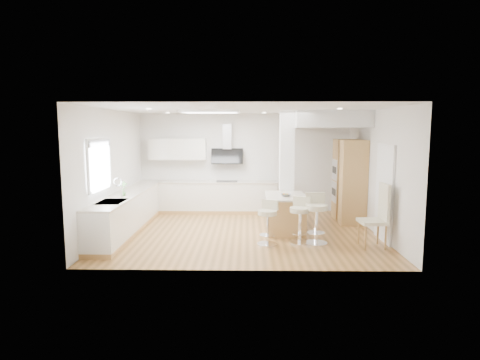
{
  "coord_description": "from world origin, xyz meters",
  "views": [
    {
      "loc": [
        0.07,
        -9.0,
        2.37
      ],
      "look_at": [
        -0.1,
        0.4,
        1.17
      ],
      "focal_mm": 30.0,
      "sensor_mm": 36.0,
      "label": 1
    }
  ],
  "objects_px": {
    "peninsula": "(285,213)",
    "bar_stool_a": "(268,220)",
    "bar_stool_b": "(300,218)",
    "dining_chair": "(378,213)",
    "bar_stool_c": "(316,216)"
  },
  "relations": [
    {
      "from": "peninsula",
      "to": "bar_stool_a",
      "type": "xyz_separation_m",
      "value": [
        -0.46,
        -1.12,
        0.09
      ]
    },
    {
      "from": "peninsula",
      "to": "bar_stool_c",
      "type": "bearing_deg",
      "value": -61.53
    },
    {
      "from": "bar_stool_a",
      "to": "bar_stool_b",
      "type": "relative_size",
      "value": 0.95
    },
    {
      "from": "peninsula",
      "to": "bar_stool_c",
      "type": "height_order",
      "value": "bar_stool_c"
    },
    {
      "from": "dining_chair",
      "to": "peninsula",
      "type": "bearing_deg",
      "value": 140.59
    },
    {
      "from": "peninsula",
      "to": "bar_stool_c",
      "type": "xyz_separation_m",
      "value": [
        0.54,
        -1.04,
        0.16
      ]
    },
    {
      "from": "peninsula",
      "to": "bar_stool_b",
      "type": "bearing_deg",
      "value": -76.92
    },
    {
      "from": "bar_stool_c",
      "to": "bar_stool_b",
      "type": "bearing_deg",
      "value": 171.37
    },
    {
      "from": "peninsula",
      "to": "bar_stool_a",
      "type": "relative_size",
      "value": 1.53
    },
    {
      "from": "bar_stool_a",
      "to": "bar_stool_b",
      "type": "xyz_separation_m",
      "value": [
        0.68,
        0.12,
        0.03
      ]
    },
    {
      "from": "peninsula",
      "to": "bar_stool_a",
      "type": "bearing_deg",
      "value": -111.47
    },
    {
      "from": "bar_stool_b",
      "to": "dining_chair",
      "type": "xyz_separation_m",
      "value": [
        1.52,
        -0.27,
        0.15
      ]
    },
    {
      "from": "bar_stool_b",
      "to": "peninsula",
      "type": "bearing_deg",
      "value": 124.95
    },
    {
      "from": "peninsula",
      "to": "bar_stool_c",
      "type": "distance_m",
      "value": 1.18
    },
    {
      "from": "bar_stool_a",
      "to": "bar_stool_c",
      "type": "distance_m",
      "value": 1.01
    }
  ]
}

